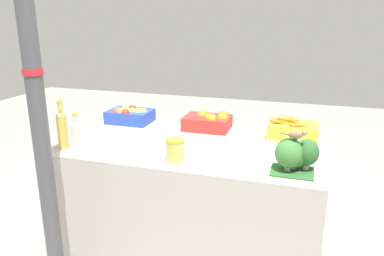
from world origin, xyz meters
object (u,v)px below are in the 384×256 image
object	(u,v)px
orange_crate	(208,121)
juice_bottle_golden	(62,128)
broccoli_pile	(294,154)
pickle_jar	(175,150)
support_pole	(35,87)
carrot_crate	(293,129)
apple_crate	(130,115)
sparrow_bird	(296,135)
juice_bottle_cloudy	(77,134)

from	to	relation	value
orange_crate	juice_bottle_golden	size ratio (longest dim) A/B	1.07
broccoli_pile	pickle_jar	size ratio (longest dim) A/B	1.85
support_pole	juice_bottle_golden	distance (m)	0.54
orange_crate	carrot_crate	world-z (taller)	orange_crate
orange_crate	pickle_jar	bearing A→B (deg)	-92.20
apple_crate	orange_crate	bearing A→B (deg)	0.80
carrot_crate	sparrow_bird	size ratio (longest dim) A/B	2.39
broccoli_pile	juice_bottle_golden	size ratio (longest dim) A/B	0.79
orange_crate	sparrow_bird	size ratio (longest dim) A/B	2.39
apple_crate	pickle_jar	xyz separation A→B (m)	(0.59, -0.63, 0.01)
orange_crate	sparrow_bird	distance (m)	0.90
orange_crate	juice_bottle_golden	world-z (taller)	juice_bottle_golden
orange_crate	sparrow_bird	bearing A→B (deg)	-45.11
carrot_crate	sparrow_bird	distance (m)	0.65
carrot_crate	juice_bottle_cloudy	world-z (taller)	juice_bottle_cloudy
apple_crate	juice_bottle_cloudy	bearing A→B (deg)	-93.12
apple_crate	juice_bottle_golden	bearing A→B (deg)	-101.94
support_pole	apple_crate	distance (m)	1.11
support_pole	pickle_jar	size ratio (longest dim) A/B	19.69
carrot_crate	sparrow_bird	xyz separation A→B (m)	(0.04, -0.63, 0.16)
sparrow_bird	pickle_jar	bearing A→B (deg)	174.44
support_pole	juice_bottle_golden	xyz separation A→B (m)	(-0.17, 0.39, -0.33)
broccoli_pile	sparrow_bird	bearing A→B (deg)	-84.73
apple_crate	juice_bottle_golden	distance (m)	0.66
orange_crate	carrot_crate	size ratio (longest dim) A/B	1.00
apple_crate	broccoli_pile	world-z (taller)	broccoli_pile
carrot_crate	broccoli_pile	distance (m)	0.59
pickle_jar	support_pole	bearing A→B (deg)	-144.74
orange_crate	broccoli_pile	distance (m)	0.86
juice_bottle_cloudy	juice_bottle_golden	bearing A→B (deg)	180.00
apple_crate	juice_bottle_golden	world-z (taller)	juice_bottle_golden
apple_crate	juice_bottle_golden	xyz separation A→B (m)	(-0.14, -0.64, 0.07)
apple_crate	juice_bottle_cloudy	size ratio (longest dim) A/B	1.39
apple_crate	sparrow_bird	size ratio (longest dim) A/B	2.39
juice_bottle_cloudy	pickle_jar	bearing A→B (deg)	0.83
orange_crate	support_pole	bearing A→B (deg)	-119.44
juice_bottle_golden	sparrow_bird	bearing A→B (deg)	1.01
support_pole	pickle_jar	world-z (taller)	support_pole
juice_bottle_golden	pickle_jar	world-z (taller)	juice_bottle_golden
apple_crate	carrot_crate	xyz separation A→B (m)	(1.20, 0.01, -0.01)
apple_crate	juice_bottle_cloudy	distance (m)	0.65
carrot_crate	broccoli_pile	size ratio (longest dim) A/B	1.36
broccoli_pile	pickle_jar	bearing A→B (deg)	-175.25
orange_crate	broccoli_pile	world-z (taller)	broccoli_pile
carrot_crate	support_pole	bearing A→B (deg)	-138.52
juice_bottle_cloudy	sparrow_bird	world-z (taller)	sparrow_bird
support_pole	pickle_jar	bearing A→B (deg)	35.26
broccoli_pile	pickle_jar	distance (m)	0.65
orange_crate	juice_bottle_cloudy	xyz separation A→B (m)	(-0.65, -0.65, 0.04)
apple_crate	orange_crate	world-z (taller)	same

